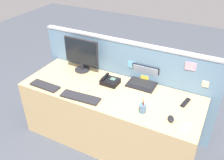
% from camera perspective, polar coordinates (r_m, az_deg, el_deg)
% --- Properties ---
extents(ground_plane, '(10.00, 10.00, 0.00)m').
position_cam_1_polar(ground_plane, '(3.25, -0.41, -13.34)').
color(ground_plane, '#424751').
extents(desk, '(2.10, 0.76, 0.74)m').
position_cam_1_polar(desk, '(3.00, -0.44, -8.39)').
color(desk, tan).
rests_on(desk, ground_plane).
extents(cubicle_divider, '(2.31, 0.08, 1.20)m').
position_cam_1_polar(cubicle_divider, '(3.17, 3.08, -0.78)').
color(cubicle_divider, '#6084A3').
rests_on(cubicle_divider, ground_plane).
extents(desktop_monitor, '(0.48, 0.19, 0.44)m').
position_cam_1_polar(desktop_monitor, '(3.10, -7.23, 6.24)').
color(desktop_monitor, '#232328').
rests_on(desktop_monitor, desk).
extents(laptop, '(0.33, 0.27, 0.22)m').
position_cam_1_polar(laptop, '(2.91, 7.39, 0.11)').
color(laptop, black).
rests_on(laptop, desk).
extents(desk_phone, '(0.20, 0.17, 0.10)m').
position_cam_1_polar(desk_phone, '(2.89, -0.52, -0.26)').
color(desk_phone, black).
rests_on(desk_phone, desk).
extents(keyboard_main, '(0.37, 0.14, 0.02)m').
position_cam_1_polar(keyboard_main, '(2.95, -15.48, -1.31)').
color(keyboard_main, '#232328').
rests_on(keyboard_main, desk).
extents(keyboard_spare, '(0.46, 0.17, 0.02)m').
position_cam_1_polar(keyboard_spare, '(2.68, -7.45, -4.04)').
color(keyboard_spare, '#232328').
rests_on(keyboard_spare, desk).
extents(computer_mouse_right_hand, '(0.09, 0.11, 0.03)m').
position_cam_1_polar(computer_mouse_right_hand, '(2.44, 13.67, -8.83)').
color(computer_mouse_right_hand, black).
rests_on(computer_mouse_right_hand, desk).
extents(pen_cup, '(0.08, 0.08, 0.17)m').
position_cam_1_polar(pen_cup, '(2.47, 7.24, -6.60)').
color(pen_cup, '#4C7093').
rests_on(pen_cup, desk).
extents(cell_phone_silver_slab, '(0.08, 0.15, 0.01)m').
position_cam_1_polar(cell_phone_silver_slab, '(2.40, 17.03, -10.73)').
color(cell_phone_silver_slab, '#B7BAC1').
rests_on(cell_phone_silver_slab, desk).
extents(tv_remote, '(0.08, 0.18, 0.02)m').
position_cam_1_polar(tv_remote, '(2.70, 16.89, -5.09)').
color(tv_remote, black).
rests_on(tv_remote, desk).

